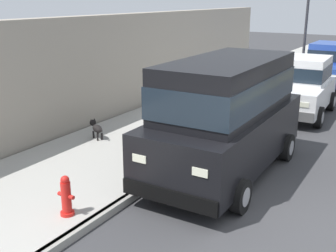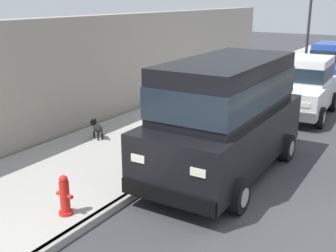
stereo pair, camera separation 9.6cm
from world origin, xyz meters
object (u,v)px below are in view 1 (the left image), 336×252
at_px(car_white_hatchback, 300,85).
at_px(car_black_van, 227,112).
at_px(car_blue_hatchback, 329,65).
at_px(dog_black, 96,128).
at_px(street_lamp, 307,16).
at_px(fire_hydrant, 66,197).

bearing_deg(car_white_hatchback, car_black_van, -91.00).
relative_size(car_blue_hatchback, dog_black, 5.48).
bearing_deg(car_white_hatchback, street_lamp, 103.39).
distance_m(dog_black, street_lamp, 12.27).
distance_m(car_white_hatchback, fire_hydrant, 9.28).
xyz_separation_m(car_black_van, fire_hydrant, (-1.45, -3.35, -0.92)).
distance_m(dog_black, fire_hydrant, 4.12).
distance_m(car_blue_hatchback, street_lamp, 2.56).
relative_size(car_black_van, street_lamp, 1.11).
xyz_separation_m(car_white_hatchback, car_blue_hatchback, (-0.08, 5.10, 0.00)).
bearing_deg(fire_hydrant, car_black_van, 66.63).
relative_size(dog_black, street_lamp, 0.16).
bearing_deg(street_lamp, fire_hydrant, -90.38).
height_order(car_blue_hatchback, street_lamp, street_lamp).
distance_m(car_black_van, dog_black, 3.84).
relative_size(dog_black, fire_hydrant, 0.96).
distance_m(car_black_van, street_lamp, 12.04).
relative_size(car_white_hatchback, street_lamp, 0.87).
xyz_separation_m(car_blue_hatchback, street_lamp, (-1.37, 0.98, 1.93)).
xyz_separation_m(fire_hydrant, street_lamp, (0.10, 15.21, 2.43)).
xyz_separation_m(car_blue_hatchback, fire_hydrant, (-1.47, -14.24, -0.50)).
xyz_separation_m(car_blue_hatchback, dog_black, (-3.74, -10.80, -0.55)).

